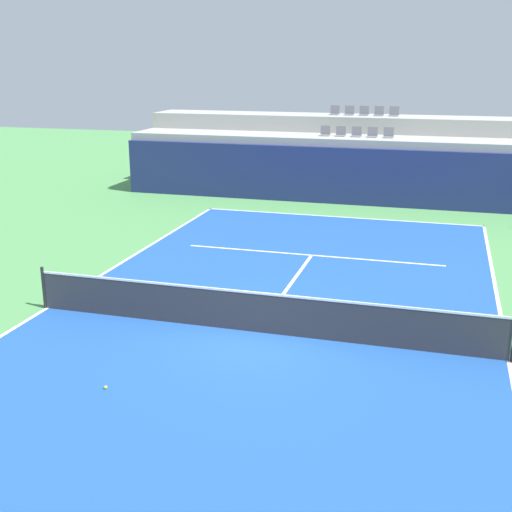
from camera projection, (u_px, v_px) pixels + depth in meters
name	position (u px, v px, depth m)	size (l,w,h in m)	color
ground_plane	(256.00, 332.00, 14.96)	(80.00, 80.00, 0.00)	#4C8C4C
court_surface	(256.00, 332.00, 14.96)	(11.00, 24.00, 0.01)	#1E4C99
baseline_far	(339.00, 217.00, 25.95)	(11.00, 0.10, 0.00)	white
sideline_left	(47.00, 308.00, 16.40)	(0.10, 24.00, 0.00)	white
sideline_right	(509.00, 361.00, 13.50)	(0.10, 24.00, 0.00)	white
service_line_far	(312.00, 255.00, 20.84)	(8.26, 0.10, 0.00)	white
centre_service_line	(288.00, 287.00, 17.90)	(0.10, 6.40, 0.00)	white
back_wall	(350.00, 176.00, 27.97)	(20.59, 0.30, 2.42)	navy
stands_tier_lower	(355.00, 168.00, 29.16)	(20.59, 2.40, 2.75)	#9E9E99
stands_tier_upper	(362.00, 153.00, 31.27)	(20.59, 2.40, 3.48)	#9E9E99
seating_row_lower	(356.00, 134.00, 28.82)	(3.23, 0.44, 0.44)	slate
seating_row_upper	(364.00, 113.00, 30.82)	(3.23, 0.44, 0.44)	slate
tennis_net	(256.00, 311.00, 14.81)	(11.08, 0.08, 1.07)	black
tennis_ball_0	(106.00, 387.00, 12.34)	(0.07, 0.07, 0.07)	#CCE033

